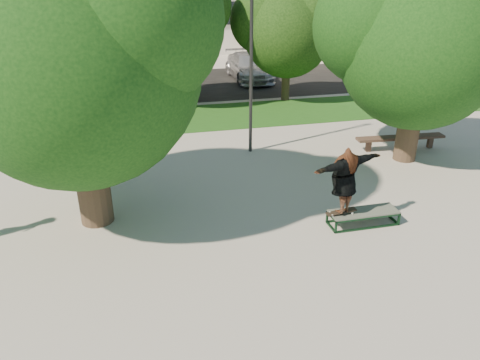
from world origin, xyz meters
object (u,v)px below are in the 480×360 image
object	(u,v)px
lamppost	(251,63)
car_silver_b	(249,67)
car_dark	(149,73)
tree_left	(69,48)
car_grey	(154,83)
car_silver_a	(107,82)
bench	(400,138)
tree_right	(419,37)
grind_box	(363,217)

from	to	relation	value
lamppost	car_silver_b	distance (m)	12.11
car_dark	tree_left	bearing A→B (deg)	-97.06
lamppost	car_silver_b	size ratio (longest dim) A/B	1.20
car_grey	car_silver_b	size ratio (longest dim) A/B	0.98
tree_left	car_silver_a	distance (m)	14.08
tree_left	car_grey	xyz separation A→B (m)	(2.50, 12.70, -3.73)
tree_left	car_dark	distance (m)	15.52
tree_left	lamppost	size ratio (longest dim) A/B	1.16
bench	car_silver_a	distance (m)	15.03
tree_left	tree_right	bearing A→B (deg)	11.03
bench	car_dark	size ratio (longest dim) A/B	0.72
car_dark	car_silver_b	world-z (taller)	car_dark
tree_left	lamppost	bearing A→B (deg)	36.42
car_silver_a	car_grey	size ratio (longest dim) A/B	0.78
tree_right	car_silver_b	distance (m)	13.97
car_silver_b	car_dark	bearing A→B (deg)	-175.41
car_dark	bench	bearing A→B (deg)	-53.67
car_silver_a	car_dark	xyz separation A→B (m)	(2.24, 1.33, 0.10)
tree_left	car_silver_b	bearing A→B (deg)	61.94
tree_left	car_grey	bearing A→B (deg)	78.87
bench	tree_right	bearing A→B (deg)	-113.75
tree_right	car_grey	size ratio (longest dim) A/B	1.30
tree_right	car_grey	distance (m)	13.63
car_silver_a	car_silver_b	xyz separation A→B (m)	(8.07, 1.84, 0.08)
tree_right	bench	size ratio (longest dim) A/B	1.97
grind_box	tree_right	bearing A→B (deg)	48.57
car_grey	tree_left	bearing A→B (deg)	-97.12
lamppost	car_silver_a	distance (m)	11.22
lamppost	car_dark	bearing A→B (deg)	104.84
car_silver_a	tree_right	bearing A→B (deg)	-60.51
lamppost	car_dark	distance (m)	11.62
grind_box	bench	distance (m)	6.06
tree_right	grind_box	xyz separation A→B (m)	(-3.42, -3.87, -3.90)
grind_box	car_silver_b	distance (m)	17.35
tree_left	car_silver_b	distance (m)	17.84
tree_left	grind_box	xyz separation A→B (m)	(6.79, -1.88, -4.23)
grind_box	car_dark	xyz separation A→B (m)	(-4.41, 16.78, 0.57)
bench	car_silver_b	size ratio (longest dim) A/B	0.65
lamppost	car_grey	distance (m)	9.55
bench	car_silver_b	world-z (taller)	car_silver_b
tree_left	car_silver_b	xyz separation A→B (m)	(8.21, 15.41, -3.68)
car_dark	car_grey	size ratio (longest dim) A/B	0.92
grind_box	car_silver_a	xyz separation A→B (m)	(-6.65, 15.44, 0.47)
car_silver_a	car_grey	bearing A→B (deg)	-31.68
tree_right	lamppost	bearing A→B (deg)	158.72
lamppost	car_silver_a	bearing A→B (deg)	118.07
car_silver_b	tree_right	bearing A→B (deg)	-81.92
car_silver_a	tree_left	bearing A→B (deg)	-102.13
car_grey	car_silver_a	bearing A→B (deg)	163.85
tree_right	bench	world-z (taller)	tree_right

